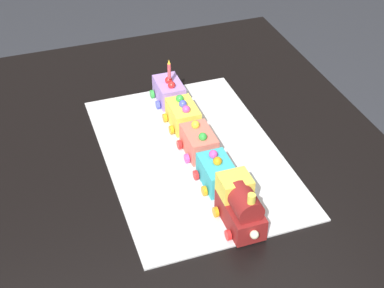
{
  "coord_description": "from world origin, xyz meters",
  "views": [
    {
      "loc": [
        -0.93,
        0.32,
        1.59
      ],
      "look_at": [
        0.06,
        -0.02,
        0.77
      ],
      "focal_mm": 53.33,
      "sensor_mm": 36.0,
      "label": 1
    }
  ],
  "objects_px": {
    "cake_car_caboose_coral": "(199,142)",
    "birthday_candle": "(169,70)",
    "cake_car_gondola_lemon": "(183,115)",
    "cake_car_flatbed_turquoise": "(217,173)",
    "cake_car_tanker_lavender": "(169,91)",
    "dining_table": "(192,208)",
    "cake_locomotive": "(240,205)"
  },
  "relations": [
    {
      "from": "birthday_candle",
      "to": "cake_car_gondola_lemon",
      "type": "bearing_deg",
      "value": -180.0
    },
    {
      "from": "cake_locomotive",
      "to": "cake_car_caboose_coral",
      "type": "distance_m",
      "value": 0.25
    },
    {
      "from": "cake_car_caboose_coral",
      "to": "cake_car_flatbed_turquoise",
      "type": "bearing_deg",
      "value": 180.0
    },
    {
      "from": "cake_car_tanker_lavender",
      "to": "birthday_candle",
      "type": "relative_size",
      "value": 1.81
    },
    {
      "from": "cake_car_flatbed_turquoise",
      "to": "cake_car_caboose_coral",
      "type": "xyz_separation_m",
      "value": [
        0.12,
        0.0,
        0.0
      ]
    },
    {
      "from": "cake_car_flatbed_turquoise",
      "to": "cake_car_tanker_lavender",
      "type": "relative_size",
      "value": 1.0
    },
    {
      "from": "cake_car_caboose_coral",
      "to": "birthday_candle",
      "type": "bearing_deg",
      "value": 0.0
    },
    {
      "from": "birthday_candle",
      "to": "cake_car_caboose_coral",
      "type": "bearing_deg",
      "value": -180.0
    },
    {
      "from": "cake_locomotive",
      "to": "cake_car_caboose_coral",
      "type": "relative_size",
      "value": 1.4
    },
    {
      "from": "cake_car_caboose_coral",
      "to": "cake_car_gondola_lemon",
      "type": "bearing_deg",
      "value": 0.0
    },
    {
      "from": "cake_car_flatbed_turquoise",
      "to": "cake_car_caboose_coral",
      "type": "distance_m",
      "value": 0.12
    },
    {
      "from": "dining_table",
      "to": "cake_car_tanker_lavender",
      "type": "bearing_deg",
      "value": -7.45
    },
    {
      "from": "dining_table",
      "to": "cake_car_caboose_coral",
      "type": "xyz_separation_m",
      "value": [
        0.07,
        -0.04,
        0.14
      ]
    },
    {
      "from": "dining_table",
      "to": "birthday_candle",
      "type": "height_order",
      "value": "birthday_candle"
    },
    {
      "from": "dining_table",
      "to": "cake_locomotive",
      "type": "distance_m",
      "value": 0.24
    },
    {
      "from": "cake_car_flatbed_turquoise",
      "to": "cake_locomotive",
      "type": "bearing_deg",
      "value": 180.0
    },
    {
      "from": "cake_car_caboose_coral",
      "to": "cake_car_gondola_lemon",
      "type": "relative_size",
      "value": 1.0
    },
    {
      "from": "cake_locomotive",
      "to": "cake_car_tanker_lavender",
      "type": "height_order",
      "value": "cake_locomotive"
    },
    {
      "from": "cake_car_caboose_coral",
      "to": "cake_car_tanker_lavender",
      "type": "height_order",
      "value": "same"
    },
    {
      "from": "cake_locomotive",
      "to": "cake_car_flatbed_turquoise",
      "type": "xyz_separation_m",
      "value": [
        0.13,
        -0.0,
        -0.02
      ]
    },
    {
      "from": "cake_car_caboose_coral",
      "to": "cake_car_tanker_lavender",
      "type": "distance_m",
      "value": 0.24
    },
    {
      "from": "cake_car_gondola_lemon",
      "to": "cake_car_tanker_lavender",
      "type": "distance_m",
      "value": 0.12
    },
    {
      "from": "cake_locomotive",
      "to": "birthday_candle",
      "type": "relative_size",
      "value": 2.53
    },
    {
      "from": "cake_locomotive",
      "to": "cake_car_gondola_lemon",
      "type": "bearing_deg",
      "value": -0.0
    },
    {
      "from": "cake_car_flatbed_turquoise",
      "to": "cake_car_caboose_coral",
      "type": "bearing_deg",
      "value": 0.0
    },
    {
      "from": "cake_car_flatbed_turquoise",
      "to": "birthday_candle",
      "type": "bearing_deg",
      "value": 0.0
    },
    {
      "from": "birthday_candle",
      "to": "cake_car_flatbed_turquoise",
      "type": "bearing_deg",
      "value": -180.0
    },
    {
      "from": "cake_car_gondola_lemon",
      "to": "birthday_candle",
      "type": "height_order",
      "value": "birthday_candle"
    },
    {
      "from": "cake_locomotive",
      "to": "cake_car_flatbed_turquoise",
      "type": "height_order",
      "value": "cake_locomotive"
    },
    {
      "from": "cake_car_caboose_coral",
      "to": "dining_table",
      "type": "bearing_deg",
      "value": 149.64
    },
    {
      "from": "cake_car_tanker_lavender",
      "to": "cake_car_caboose_coral",
      "type": "bearing_deg",
      "value": 180.0
    },
    {
      "from": "cake_car_gondola_lemon",
      "to": "cake_locomotive",
      "type": "bearing_deg",
      "value": 180.0
    }
  ]
}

